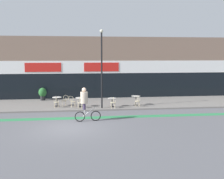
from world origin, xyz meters
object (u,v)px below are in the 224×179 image
Objects in this scene: bistro_table_2 at (112,101)px; cafe_chair_1_near at (80,102)px; cafe_chair_3_near at (138,100)px; bistro_table_0 at (57,100)px; cafe_chair_0_side at (65,100)px; cafe_chair_2_near at (113,102)px; bistro_table_1 at (80,100)px; planter_pot at (43,93)px; cyclist_0 at (85,101)px; cafe_chair_0_near at (56,101)px; bistro_table_3 at (136,99)px; cafe_chair_1_side at (72,101)px; lamp_post at (102,64)px.

bistro_table_2 is 0.78× the size of cafe_chair_1_near.
cafe_chair_1_near is 1.00× the size of cafe_chair_3_near.
bistro_table_0 is 0.83× the size of cafe_chair_0_side.
cafe_chair_2_near is 1.00× the size of cafe_chair_3_near.
planter_pot reaches higher than bistro_table_1.
bistro_table_0 is 0.83× the size of cafe_chair_1_near.
cafe_chair_1_near is 3.70m from cyclist_0.
cafe_chair_0_near is 1.00× the size of cafe_chair_2_near.
bistro_table_0 is at bearing 170.66° from bistro_table_2.
cafe_chair_3_near reaches higher than bistro_table_3.
planter_pot is (-1.57, 3.11, 0.10)m from bistro_table_0.
cafe_chair_1_near is at bearing -51.61° from cafe_chair_1_side.
cafe_chair_0_side is at bearing 74.36° from cafe_chair_3_near.
cafe_chair_0_side is at bearing 53.02° from cafe_chair_1_near.
lamp_post reaches higher than bistro_table_1.
cafe_chair_0_side is at bearing -45.07° from cafe_chair_0_near.
cafe_chair_2_near is 2.07m from cafe_chair_3_near.
cafe_chair_1_side is at bearing -52.22° from planter_pot.
bistro_table_0 is 4.63m from cafe_chair_2_near.
cyclist_0 is at bearing -83.92° from cafe_chair_1_side.
cafe_chair_2_near is at bearing 154.23° from cafe_chair_0_side.
cafe_chair_0_side is at bearing 169.04° from bistro_table_2.
planter_pot reaches higher than cafe_chair_2_near.
planter_pot reaches higher than bistro_table_0.
cafe_chair_0_near is 1.24m from cafe_chair_1_side.
cafe_chair_1_side is (-5.22, -0.20, -0.04)m from bistro_table_3.
cafe_chair_3_near is 0.41× the size of cyclist_0.
cafe_chair_0_near is 0.78× the size of planter_pot.
cafe_chair_2_near reaches higher than bistro_table_2.
cafe_chair_0_near is at bearing 112.61° from cyclist_0.
cafe_chair_2_near reaches higher than bistro_table_0.
cafe_chair_0_near reaches higher than bistro_table_2.
lamp_post reaches higher than cafe_chair_2_near.
bistro_table_2 is 0.91× the size of bistro_table_3.
bistro_table_0 is at bearing 177.16° from bistro_table_3.
cafe_chair_0_side is at bearing -54.67° from planter_pot.
cafe_chair_3_near is (6.47, -0.95, -0.02)m from bistro_table_0.
bistro_table_0 is 4.49m from bistro_table_2.
planter_pot is (-3.44, 3.62, 0.10)m from bistro_table_1.
cafe_chair_3_near reaches higher than bistro_table_1.
cafe_chair_0_side reaches higher than bistro_table_0.
cafe_chair_2_near is at bearing -99.82° from cafe_chair_0_near.
lamp_post is at bearing 73.62° from cafe_chair_2_near.
cafe_chair_3_near is at bearing -11.35° from cafe_chair_1_side.
cafe_chair_1_near is at bearing 89.96° from cyclist_0.
cafe_chair_1_near is 0.78× the size of planter_pot.
bistro_table_3 is 6.46m from cafe_chair_0_near.
cafe_chair_2_near reaches higher than bistro_table_1.
cafe_chair_0_side is 5.06m from cyclist_0.
planter_pot is at bearing 44.80° from cafe_chair_1_near.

